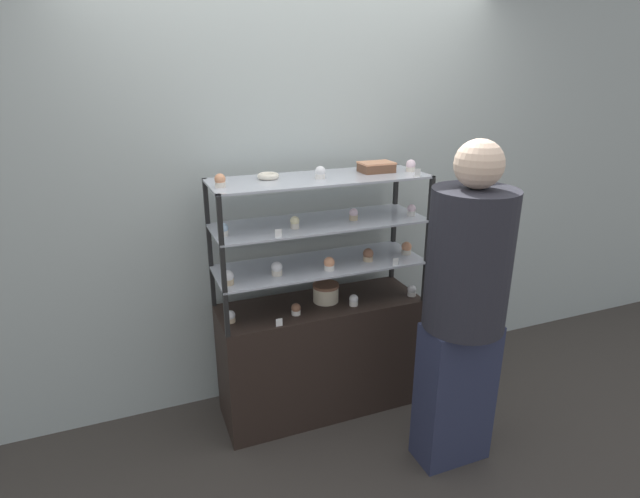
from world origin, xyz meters
TOP-DOWN VIEW (x-y plane):
  - ground_plane at (0.00, 0.00)m, footprint 20.00×20.00m
  - back_wall at (0.00, 0.35)m, footprint 8.00×0.05m
  - display_base at (0.00, 0.00)m, footprint 1.21×0.42m
  - display_riser_lower at (0.00, 0.00)m, footprint 1.21×0.42m
  - display_riser_middle at (0.00, 0.00)m, footprint 1.21×0.42m
  - display_riser_upper at (0.00, 0.00)m, footprint 1.21×0.42m
  - layer_cake_centerpiece at (0.04, 0.01)m, footprint 0.16×0.16m
  - sheet_cake_frosted at (0.36, 0.02)m, footprint 0.19×0.13m
  - cupcake_0 at (-0.54, -0.05)m, footprint 0.05×0.05m
  - cupcake_1 at (-0.18, -0.09)m, footprint 0.05×0.05m
  - cupcake_2 at (0.17, -0.10)m, footprint 0.05×0.05m
  - cupcake_3 at (0.56, -0.11)m, footprint 0.05×0.05m
  - price_tag_0 at (-0.31, -0.19)m, footprint 0.04×0.00m
  - cupcake_4 at (-0.56, -0.10)m, footprint 0.06×0.06m
  - cupcake_5 at (-0.28, -0.08)m, footprint 0.06×0.06m
  - cupcake_6 at (0.01, -0.11)m, footprint 0.06×0.06m
  - cupcake_7 at (0.28, -0.06)m, footprint 0.06×0.06m
  - cupcake_8 at (0.55, -0.04)m, footprint 0.06×0.06m
  - price_tag_1 at (0.39, -0.19)m, footprint 0.04×0.00m
  - cupcake_9 at (-0.55, -0.06)m, footprint 0.05×0.05m
  - cupcake_10 at (-0.17, -0.07)m, footprint 0.05×0.05m
  - cupcake_11 at (0.19, -0.04)m, footprint 0.05×0.05m
  - cupcake_12 at (0.54, -0.08)m, footprint 0.05×0.05m
  - price_tag_2 at (-0.30, -0.19)m, footprint 0.04×0.00m
  - cupcake_13 at (-0.55, -0.05)m, footprint 0.06×0.06m
  - cupcake_14 at (-0.01, -0.04)m, footprint 0.06×0.06m
  - cupcake_15 at (0.55, -0.03)m, footprint 0.06×0.06m
  - price_tag_3 at (0.50, -0.19)m, footprint 0.04×0.00m
  - donut_glazed at (-0.27, 0.06)m, footprint 0.12×0.12m
  - customer_figure at (0.51, -0.67)m, footprint 0.41×0.41m

SIDE VIEW (x-z plane):
  - ground_plane at x=0.00m, z-range 0.00..0.00m
  - display_base at x=0.00m, z-range 0.00..0.72m
  - price_tag_0 at x=-0.31m, z-range 0.72..0.77m
  - cupcake_0 at x=-0.54m, z-range 0.72..0.79m
  - cupcake_1 at x=-0.18m, z-range 0.72..0.79m
  - cupcake_2 at x=0.17m, z-range 0.72..0.79m
  - cupcake_3 at x=0.56m, z-range 0.72..0.79m
  - layer_cake_centerpiece at x=0.04m, z-range 0.72..0.84m
  - customer_figure at x=0.51m, z-range 0.06..1.80m
  - display_riser_lower at x=0.00m, z-range 0.83..1.08m
  - price_tag_1 at x=0.39m, z-range 0.98..1.02m
  - cupcake_4 at x=-0.56m, z-range 0.97..1.05m
  - cupcake_5 at x=-0.28m, z-range 0.97..1.05m
  - cupcake_6 at x=0.01m, z-range 0.97..1.05m
  - cupcake_7 at x=0.28m, z-range 0.97..1.05m
  - cupcake_8 at x=0.55m, z-range 0.97..1.05m
  - display_riser_middle at x=0.00m, z-range 1.08..1.34m
  - price_tag_2 at x=-0.30m, z-range 1.23..1.27m
  - cupcake_9 at x=-0.55m, z-range 1.23..1.29m
  - cupcake_10 at x=-0.17m, z-range 1.23..1.29m
  - cupcake_11 at x=0.19m, z-range 1.23..1.29m
  - cupcake_12 at x=0.54m, z-range 1.23..1.29m
  - back_wall at x=0.00m, z-range 0.00..2.60m
  - display_riser_upper at x=0.00m, z-range 1.34..1.59m
  - donut_glazed at x=-0.27m, z-range 1.48..1.51m
  - price_tag_3 at x=0.50m, z-range 1.48..1.52m
  - sheet_cake_frosted at x=0.36m, z-range 1.48..1.54m
  - cupcake_13 at x=-0.55m, z-range 1.48..1.54m
  - cupcake_14 at x=-0.01m, z-range 1.48..1.54m
  - cupcake_15 at x=0.55m, z-range 1.48..1.54m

